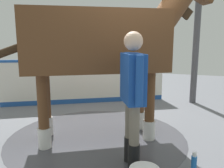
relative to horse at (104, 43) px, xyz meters
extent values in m
cube|color=slate|center=(0.25, -0.07, -1.59)|extent=(16.00, 16.00, 0.02)
cylinder|color=#4C4C54|center=(-0.06, 0.11, -1.58)|extent=(2.99, 2.99, 0.00)
cube|color=silver|center=(1.93, 1.25, -1.03)|extent=(2.16, 3.70, 1.10)
cube|color=#1E4C99|center=(1.93, 1.25, -0.46)|extent=(2.18, 3.71, 0.06)
cube|color=#1E4C99|center=(1.93, 1.25, -1.52)|extent=(2.16, 3.70, 0.12)
cylinder|color=#4C4C51|center=(2.87, -1.42, -0.23)|extent=(0.16, 0.16, 2.70)
cube|color=brown|center=(-0.06, 0.11, 0.02)|extent=(1.91, 2.38, 0.93)
cylinder|color=brown|center=(0.58, -0.49, -1.01)|extent=(0.16, 0.16, 1.14)
cylinder|color=silver|center=(0.58, -0.49, -1.42)|extent=(0.20, 0.20, 0.32)
cylinder|color=brown|center=(0.13, -0.74, -1.01)|extent=(0.16, 0.16, 1.14)
cylinder|color=silver|center=(0.13, -0.74, -1.42)|extent=(0.20, 0.20, 0.32)
cylinder|color=brown|center=(-0.26, 0.97, -1.01)|extent=(0.16, 0.16, 1.14)
cylinder|color=silver|center=(-0.26, 0.97, -1.42)|extent=(0.20, 0.20, 0.32)
cylinder|color=brown|center=(-0.70, 0.71, -1.01)|extent=(0.16, 0.16, 1.14)
cylinder|color=silver|center=(-0.70, 0.71, -1.42)|extent=(0.20, 0.20, 0.32)
cylinder|color=brown|center=(0.56, -0.98, 0.54)|extent=(0.80, 0.96, 0.99)
cube|color=#382819|center=(0.56, -0.98, 0.68)|extent=(0.44, 0.70, 0.61)
cylinder|color=#382819|center=(-0.66, 1.15, -0.08)|extent=(0.45, 0.67, 0.35)
cylinder|color=black|center=(-0.88, -0.73, -1.41)|extent=(0.15, 0.15, 0.34)
cylinder|color=slate|center=(-0.88, -0.73, -0.98)|extent=(0.13, 0.13, 0.52)
cylinder|color=black|center=(-0.68, -0.62, -1.41)|extent=(0.15, 0.15, 0.34)
cylinder|color=slate|center=(-0.68, -0.62, -0.98)|extent=(0.13, 0.13, 0.52)
cube|color=#19479E|center=(-0.78, -0.67, -0.42)|extent=(0.55, 0.43, 0.61)
cylinder|color=#19479E|center=(-1.04, -0.82, -0.40)|extent=(0.09, 0.09, 0.58)
cylinder|color=#19479E|center=(-0.51, -0.53, -0.40)|extent=(0.09, 0.09, 0.58)
sphere|color=beige|center=(-0.78, -0.67, 0.03)|extent=(0.23, 0.23, 0.23)
cylinder|color=blue|center=(-0.73, -1.45, -1.47)|extent=(0.07, 0.07, 0.23)
cylinder|color=white|center=(-0.73, -1.45, -1.33)|extent=(0.05, 0.05, 0.05)
camera|label=1|loc=(-3.59, -1.36, 0.04)|focal=37.98mm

